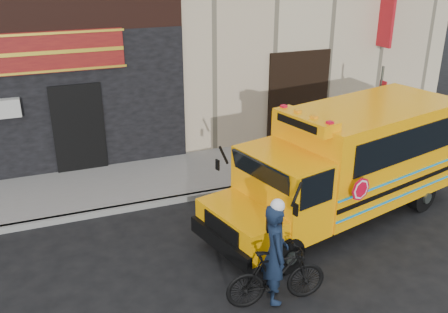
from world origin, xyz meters
TOP-DOWN VIEW (x-y plane):
  - ground at (0.00, 0.00)m, footprint 120.00×120.00m
  - curb at (0.00, 2.60)m, footprint 40.00×0.20m
  - sidewalk at (0.00, 4.10)m, footprint 40.00×3.00m
  - school_bus at (2.65, 0.43)m, footprint 7.21×3.75m
  - sign_pole at (4.94, 2.44)m, footprint 0.07×0.28m
  - bicycle at (-0.50, -2.00)m, footprint 1.99×0.76m
  - cyclist at (-0.51, -1.92)m, footprint 0.64×0.82m

SIDE VIEW (x-z plane):
  - ground at x=0.00m, z-range 0.00..0.00m
  - curb at x=0.00m, z-range 0.00..0.15m
  - sidewalk at x=0.00m, z-range 0.00..0.15m
  - bicycle at x=-0.50m, z-range 0.00..1.17m
  - cyclist at x=-0.51m, z-range 0.00..1.99m
  - school_bus at x=2.65m, z-range 0.05..2.97m
  - sign_pole at x=4.94m, z-range 0.16..3.35m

